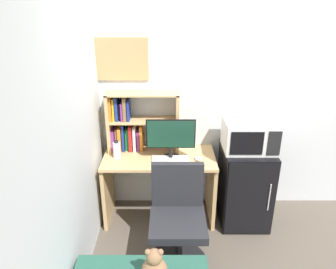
% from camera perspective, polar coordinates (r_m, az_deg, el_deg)
% --- Properties ---
extents(wall_back, '(6.40, 0.04, 2.60)m').
position_cam_1_polar(wall_back, '(3.55, 21.47, 7.01)').
color(wall_back, silver).
rests_on(wall_back, ground_plane).
extents(wall_left, '(0.04, 4.40, 2.60)m').
position_cam_1_polar(wall_left, '(1.93, -22.19, -6.09)').
color(wall_left, silver).
rests_on(wall_left, ground_plane).
extents(desk, '(1.12, 0.56, 0.72)m').
position_cam_1_polar(desk, '(3.34, -1.73, -7.37)').
color(desk, tan).
rests_on(desk, ground_plane).
extents(hutch_bookshelf, '(0.72, 0.24, 0.61)m').
position_cam_1_polar(hutch_bookshelf, '(3.28, -6.45, 2.08)').
color(hutch_bookshelf, tan).
rests_on(hutch_bookshelf, desk).
extents(monitor, '(0.47, 0.19, 0.41)m').
position_cam_1_polar(monitor, '(3.08, 0.28, -0.44)').
color(monitor, black).
rests_on(monitor, desk).
extents(keyboard, '(0.36, 0.13, 0.02)m').
position_cam_1_polar(keyboard, '(3.15, 0.20, -4.40)').
color(keyboard, silver).
rests_on(keyboard, desk).
extents(computer_mouse, '(0.07, 0.09, 0.03)m').
position_cam_1_polar(computer_mouse, '(3.16, 5.16, -4.23)').
color(computer_mouse, silver).
rests_on(computer_mouse, desk).
extents(water_bottle, '(0.07, 0.07, 0.18)m').
position_cam_1_polar(water_bottle, '(3.21, -9.29, -2.72)').
color(water_bottle, silver).
rests_on(water_bottle, desk).
extents(mini_fridge, '(0.48, 0.56, 0.82)m').
position_cam_1_polar(mini_fridge, '(3.43, 13.20, -8.74)').
color(mini_fridge, black).
rests_on(mini_fridge, ground_plane).
extents(microwave, '(0.50, 0.38, 0.29)m').
position_cam_1_polar(microwave, '(3.18, 14.09, -0.13)').
color(microwave, silver).
rests_on(microwave, mini_fridge).
extents(desk_fan, '(0.16, 0.11, 0.25)m').
position_cam_1_polar(desk_fan, '(3.07, 14.04, 4.77)').
color(desk_fan, silver).
rests_on(desk_fan, microwave).
extents(desk_chair, '(0.54, 0.54, 0.91)m').
position_cam_1_polar(desk_chair, '(2.86, 1.49, -15.72)').
color(desk_chair, black).
rests_on(desk_chair, ground_plane).
extents(teddy_bear, '(0.18, 0.18, 0.27)m').
position_cam_1_polar(teddy_bear, '(2.30, -2.61, -22.53)').
color(teddy_bear, '#846042').
rests_on(teddy_bear, bed).
extents(wall_corkboard, '(0.58, 0.02, 0.41)m').
position_cam_1_polar(wall_corkboard, '(3.23, -8.99, 13.07)').
color(wall_corkboard, tan).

